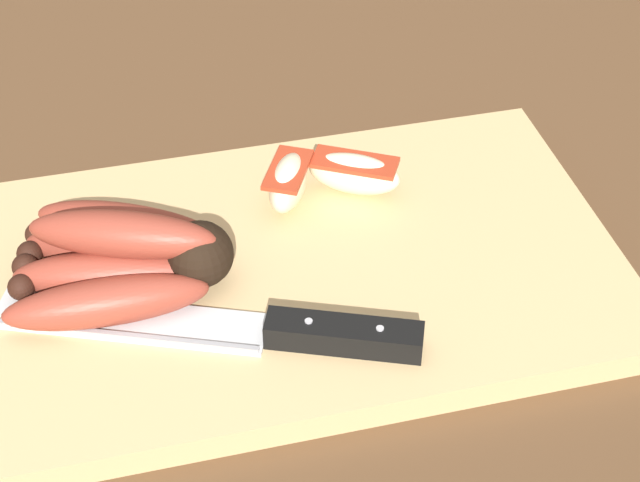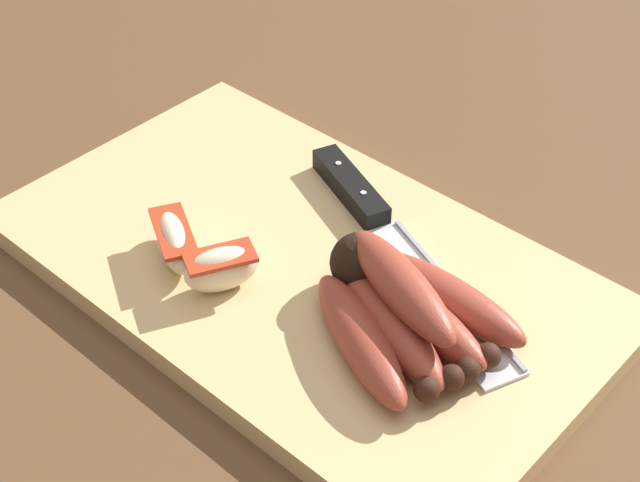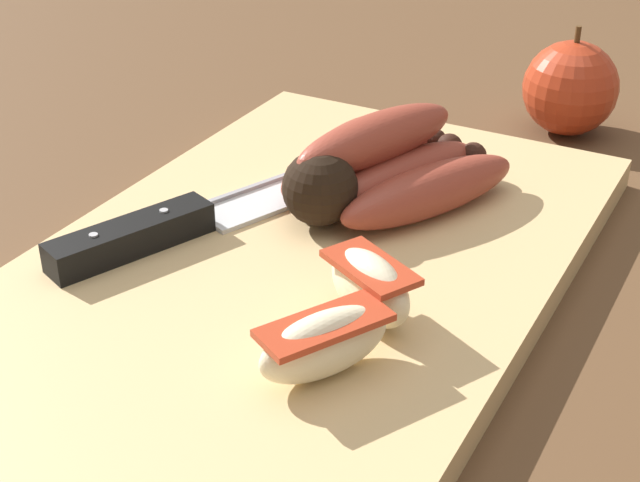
{
  "view_description": "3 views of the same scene",
  "coord_description": "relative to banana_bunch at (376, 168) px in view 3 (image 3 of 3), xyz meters",
  "views": [
    {
      "loc": [
        0.09,
        0.52,
        0.5
      ],
      "look_at": [
        -0.03,
        0.03,
        0.06
      ],
      "focal_mm": 57.71,
      "sensor_mm": 36.0,
      "label": 1
    },
    {
      "loc": [
        0.37,
        -0.4,
        0.51
      ],
      "look_at": [
        0.0,
        0.01,
        0.04
      ],
      "focal_mm": 53.71,
      "sensor_mm": 36.0,
      "label": 2
    },
    {
      "loc": [
        -0.39,
        -0.23,
        0.29
      ],
      "look_at": [
        0.0,
        -0.02,
        0.03
      ],
      "focal_mm": 52.97,
      "sensor_mm": 36.0,
      "label": 3
    }
  ],
  "objects": [
    {
      "name": "ground_plane",
      "position": [
        -0.09,
        0.01,
        -0.04
      ],
      "size": [
        6.0,
        6.0,
        0.0
      ],
      "primitive_type": "plane",
      "color": "brown"
    },
    {
      "name": "cutting_board",
      "position": [
        -0.1,
        0.01,
        -0.03
      ],
      "size": [
        0.47,
        0.28,
        0.02
      ],
      "primitive_type": "cube",
      "color": "tan",
      "rests_on": "ground_plane"
    },
    {
      "name": "banana_bunch",
      "position": [
        0.0,
        0.0,
        0.0
      ],
      "size": [
        0.15,
        0.13,
        0.06
      ],
      "color": "black",
      "rests_on": "cutting_board"
    },
    {
      "name": "chefs_knife",
      "position": [
        -0.08,
        0.08,
        -0.01
      ],
      "size": [
        0.27,
        0.13,
        0.02
      ],
      "color": "silver",
      "rests_on": "cutting_board"
    },
    {
      "name": "apple_wedge_near",
      "position": [
        -0.17,
        -0.06,
        -0.0
      ],
      "size": [
        0.07,
        0.05,
        0.03
      ],
      "color": "beige",
      "rests_on": "cutting_board"
    },
    {
      "name": "apple_wedge_middle",
      "position": [
        -0.12,
        -0.06,
        -0.0
      ],
      "size": [
        0.05,
        0.06,
        0.04
      ],
      "color": "beige",
      "rests_on": "cutting_board"
    },
    {
      "name": "whole_apple",
      "position": [
        0.21,
        -0.07,
        -0.0
      ],
      "size": [
        0.07,
        0.07,
        0.08
      ],
      "color": "#AD3319",
      "rests_on": "ground_plane"
    }
  ]
}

